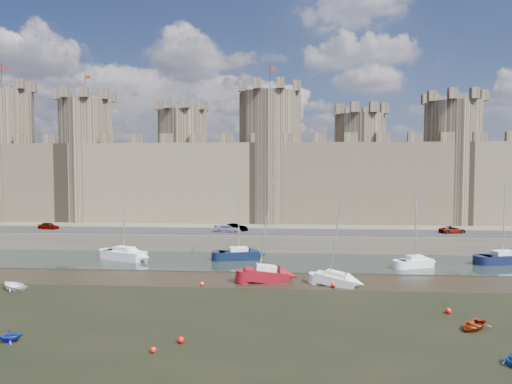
% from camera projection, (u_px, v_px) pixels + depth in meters
% --- Properties ---
extents(ground, '(160.00, 160.00, 0.00)m').
position_uv_depth(ground, '(217.00, 326.00, 35.05)').
color(ground, black).
rests_on(ground, ground).
extents(seaweed_patch, '(70.00, 34.00, 0.01)m').
position_uv_depth(seaweed_patch, '(202.00, 358.00, 29.08)').
color(seaweed_patch, black).
rests_on(seaweed_patch, ground).
extents(water_channel, '(160.00, 12.00, 0.08)m').
position_uv_depth(water_channel, '(246.00, 261.00, 58.95)').
color(water_channel, black).
rests_on(water_channel, ground).
extents(quay, '(160.00, 60.00, 2.50)m').
position_uv_depth(quay, '(263.00, 220.00, 94.75)').
color(quay, '#4C443A').
rests_on(quay, ground).
extents(road, '(160.00, 7.00, 0.10)m').
position_uv_depth(road, '(253.00, 232.00, 68.78)').
color(road, black).
rests_on(road, quay).
extents(castle, '(108.50, 11.00, 29.00)m').
position_uv_depth(castle, '(255.00, 171.00, 82.30)').
color(castle, '#42382B').
rests_on(castle, quay).
extents(car_0, '(3.61, 2.20, 1.15)m').
position_uv_depth(car_0, '(49.00, 226.00, 71.32)').
color(car_0, gray).
rests_on(car_0, quay).
extents(car_1, '(3.90, 2.16, 1.22)m').
position_uv_depth(car_1, '(235.00, 228.00, 68.96)').
color(car_1, gray).
rests_on(car_1, quay).
extents(car_2, '(3.90, 1.64, 1.12)m').
position_uv_depth(car_2, '(228.00, 229.00, 67.94)').
color(car_2, gray).
rests_on(car_2, quay).
extents(car_3, '(4.14, 2.66, 1.06)m').
position_uv_depth(car_3, '(453.00, 230.00, 66.95)').
color(car_3, gray).
rests_on(car_3, quay).
extents(sailboat_0, '(6.23, 4.25, 10.86)m').
position_uv_depth(sailboat_0, '(124.00, 254.00, 59.81)').
color(sailboat_0, silver).
rests_on(sailboat_0, ground).
extents(sailboat_1, '(5.52, 3.23, 10.39)m').
position_uv_depth(sailboat_1, '(239.00, 254.00, 60.02)').
color(sailboat_1, black).
rests_on(sailboat_1, ground).
extents(sailboat_2, '(4.58, 3.10, 9.22)m').
position_uv_depth(sailboat_2, '(415.00, 262.00, 55.22)').
color(sailboat_2, white).
rests_on(sailboat_2, ground).
extents(sailboat_3, '(6.22, 3.67, 10.23)m').
position_uv_depth(sailboat_3, '(503.00, 258.00, 57.54)').
color(sailboat_3, black).
rests_on(sailboat_3, ground).
extents(sailboat_4, '(5.02, 2.68, 11.13)m').
position_uv_depth(sailboat_4, '(266.00, 274.00, 48.65)').
color(sailboat_4, maroon).
rests_on(sailboat_4, ground).
extents(sailboat_5, '(4.48, 3.05, 9.02)m').
position_uv_depth(sailboat_5, '(335.00, 279.00, 47.13)').
color(sailboat_5, silver).
rests_on(sailboat_5, ground).
extents(dinghy_1, '(2.07, 1.96, 0.86)m').
position_uv_depth(dinghy_1, '(10.00, 336.00, 31.63)').
color(dinghy_1, '#162999').
rests_on(dinghy_1, ground).
extents(dinghy_4, '(3.33, 3.33, 0.57)m').
position_uv_depth(dinghy_4, '(473.00, 326.00, 34.22)').
color(dinghy_4, maroon).
rests_on(dinghy_4, ground).
extents(dinghy_5, '(1.35, 1.54, 0.77)m').
position_uv_depth(dinghy_5, '(511.00, 359.00, 27.94)').
color(dinghy_5, navy).
rests_on(dinghy_5, ground).
extents(dinghy_6, '(3.62, 3.23, 0.62)m').
position_uv_depth(dinghy_6, '(14.00, 286.00, 45.49)').
color(dinghy_6, silver).
rests_on(dinghy_6, ground).
extents(buoy_1, '(0.45, 0.45, 0.45)m').
position_uv_depth(buoy_1, '(202.00, 284.00, 46.87)').
color(buoy_1, '#FF430B').
rests_on(buoy_1, ground).
extents(buoy_2, '(0.40, 0.40, 0.40)m').
position_uv_depth(buoy_2, '(153.00, 350.00, 29.89)').
color(buoy_2, red).
rests_on(buoy_2, ground).
extents(buoy_3, '(0.50, 0.50, 0.50)m').
position_uv_depth(buoy_3, '(333.00, 285.00, 46.17)').
color(buoy_3, red).
rests_on(buoy_3, ground).
extents(buoy_4, '(0.46, 0.46, 0.46)m').
position_uv_depth(buoy_4, '(181.00, 340.00, 31.54)').
color(buoy_4, red).
rests_on(buoy_4, ground).
extents(buoy_5, '(0.48, 0.48, 0.48)m').
position_uv_depth(buoy_5, '(448.00, 311.00, 37.97)').
color(buoy_5, red).
rests_on(buoy_5, ground).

